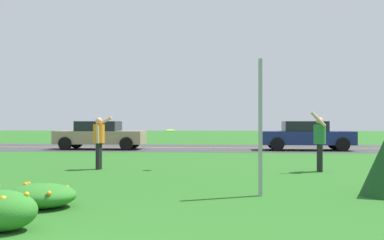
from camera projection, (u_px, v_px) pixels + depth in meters
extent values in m
plane|color=#26601E|center=(169.00, 168.00, 14.37)|extent=(120.00, 120.00, 0.00)
cube|color=#38383A|center=(194.00, 148.00, 25.35)|extent=(120.00, 7.64, 0.01)
cube|color=yellow|center=(194.00, 148.00, 25.35)|extent=(120.00, 0.16, 0.00)
ellipsoid|color=#2D7526|center=(1.00, 211.00, 6.03)|extent=(0.94, 0.76, 0.53)
sphere|color=gold|center=(1.00, 196.00, 6.18)|extent=(0.07, 0.07, 0.07)
sphere|color=gold|center=(3.00, 199.00, 5.82)|extent=(0.08, 0.08, 0.08)
sphere|color=gold|center=(27.00, 194.00, 6.05)|extent=(0.07, 0.07, 0.07)
sphere|color=gold|center=(7.00, 205.00, 5.95)|extent=(0.05, 0.05, 0.05)
ellipsoid|color=#2D7526|center=(41.00, 196.00, 7.67)|extent=(1.14, 1.05, 0.40)
sphere|color=orange|center=(29.00, 184.00, 7.88)|extent=(0.07, 0.07, 0.07)
sphere|color=orange|center=(49.00, 193.00, 7.24)|extent=(0.07, 0.07, 0.07)
sphere|color=orange|center=(42.00, 186.00, 7.97)|extent=(0.08, 0.08, 0.08)
sphere|color=orange|center=(57.00, 189.00, 8.10)|extent=(0.06, 0.06, 0.06)
sphere|color=orange|center=(36.00, 196.00, 7.27)|extent=(0.07, 0.07, 0.07)
sphere|color=orange|center=(67.00, 187.00, 7.91)|extent=(0.06, 0.06, 0.06)
sphere|color=orange|center=(26.00, 184.00, 7.73)|extent=(0.07, 0.07, 0.07)
cube|color=#93969B|center=(260.00, 127.00, 8.91)|extent=(0.07, 0.10, 2.63)
cylinder|color=orange|center=(99.00, 134.00, 13.89)|extent=(0.34, 0.34, 0.56)
sphere|color=tan|center=(99.00, 121.00, 13.89)|extent=(0.21, 0.21, 0.21)
cylinder|color=black|center=(100.00, 156.00, 13.97)|extent=(0.14, 0.14, 0.79)
cylinder|color=black|center=(98.00, 156.00, 13.80)|extent=(0.14, 0.14, 0.79)
cylinder|color=tan|center=(104.00, 122.00, 14.08)|extent=(0.51, 0.11, 0.32)
cylinder|color=tan|center=(97.00, 134.00, 13.69)|extent=(0.11, 0.09, 0.53)
cylinder|color=#287038|center=(320.00, 134.00, 13.23)|extent=(0.34, 0.34, 0.56)
sphere|color=tan|center=(320.00, 121.00, 13.23)|extent=(0.21, 0.21, 0.21)
cylinder|color=black|center=(320.00, 158.00, 13.14)|extent=(0.14, 0.14, 0.79)
cylinder|color=black|center=(319.00, 158.00, 13.31)|extent=(0.14, 0.14, 0.79)
cylinder|color=tan|center=(318.00, 119.00, 13.04)|extent=(0.43, 0.10, 0.44)
cylinder|color=tan|center=(318.00, 135.00, 13.42)|extent=(0.11, 0.09, 0.53)
cylinder|color=#8CD133|center=(170.00, 130.00, 13.79)|extent=(0.27, 0.27, 0.06)
torus|color=#8CD133|center=(170.00, 131.00, 13.79)|extent=(0.27, 0.27, 0.06)
cube|color=#937F60|center=(100.00, 137.00, 23.99)|extent=(4.50, 1.82, 0.66)
cube|color=black|center=(99.00, 126.00, 23.99)|extent=(2.10, 1.64, 0.52)
cylinder|color=black|center=(133.00, 142.00, 24.76)|extent=(0.66, 0.22, 0.66)
cylinder|color=black|center=(126.00, 144.00, 22.98)|extent=(0.66, 0.22, 0.66)
cylinder|color=black|center=(77.00, 142.00, 24.98)|extent=(0.66, 0.22, 0.66)
cylinder|color=black|center=(65.00, 144.00, 23.21)|extent=(0.66, 0.22, 0.66)
cube|color=navy|center=(307.00, 138.00, 23.22)|extent=(4.50, 1.82, 0.66)
cube|color=black|center=(305.00, 126.00, 23.23)|extent=(2.10, 1.64, 0.52)
cylinder|color=black|center=(334.00, 143.00, 24.00)|extent=(0.66, 0.22, 0.66)
cylinder|color=black|center=(343.00, 145.00, 22.22)|extent=(0.66, 0.22, 0.66)
cylinder|color=black|center=(274.00, 143.00, 24.22)|extent=(0.66, 0.22, 0.66)
cylinder|color=black|center=(277.00, 144.00, 22.45)|extent=(0.66, 0.22, 0.66)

